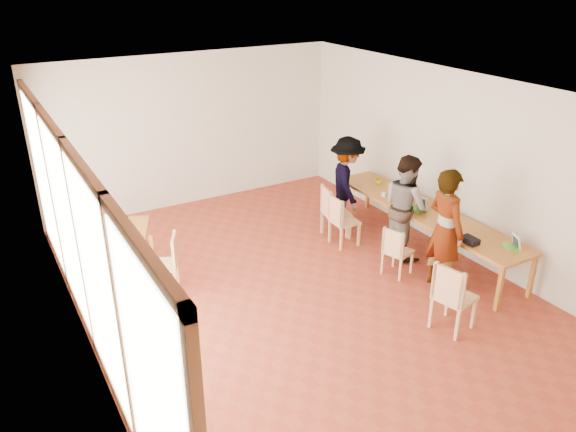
% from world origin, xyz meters
% --- Properties ---
extents(ground, '(8.00, 8.00, 0.00)m').
position_xyz_m(ground, '(0.00, 0.00, 0.00)').
color(ground, '#9C3D25').
rests_on(ground, ground).
extents(wall_back, '(6.00, 0.10, 3.00)m').
position_xyz_m(wall_back, '(0.00, 4.00, 1.50)').
color(wall_back, beige).
rests_on(wall_back, ground).
extents(wall_front, '(6.00, 0.10, 3.00)m').
position_xyz_m(wall_front, '(0.00, -4.00, 1.50)').
color(wall_front, beige).
rests_on(wall_front, ground).
extents(wall_right, '(0.10, 8.00, 3.00)m').
position_xyz_m(wall_right, '(3.00, 0.00, 1.50)').
color(wall_right, beige).
rests_on(wall_right, ground).
extents(window_wall, '(0.10, 8.00, 3.00)m').
position_xyz_m(window_wall, '(-2.96, 0.00, 1.50)').
color(window_wall, white).
rests_on(window_wall, ground).
extents(ceiling, '(6.00, 8.00, 0.04)m').
position_xyz_m(ceiling, '(0.00, 0.00, 3.02)').
color(ceiling, white).
rests_on(ceiling, wall_back).
extents(communal_table, '(0.80, 4.00, 0.75)m').
position_xyz_m(communal_table, '(2.50, 0.00, 0.70)').
color(communal_table, '#BF802A').
rests_on(communal_table, ground).
extents(side_table, '(0.90, 0.90, 0.75)m').
position_xyz_m(side_table, '(-2.12, 1.84, 0.67)').
color(side_table, '#BF802A').
rests_on(side_table, ground).
extents(chair_near, '(0.56, 0.56, 0.53)m').
position_xyz_m(chair_near, '(1.20, -1.93, 0.61)').
color(chair_near, '#E0A670').
rests_on(chair_near, ground).
extents(chair_mid, '(0.48, 0.48, 0.44)m').
position_xyz_m(chair_mid, '(1.53, -0.44, 0.50)').
color(chair_mid, '#E0A670').
rests_on(chair_mid, ground).
extents(chair_far, '(0.43, 0.43, 0.48)m').
position_xyz_m(chair_far, '(1.39, 0.85, 0.56)').
color(chair_far, '#E0A670').
rests_on(chair_far, ground).
extents(chair_empty, '(0.53, 0.53, 0.51)m').
position_xyz_m(chair_empty, '(1.44, 1.21, 0.58)').
color(chair_empty, '#E0A670').
rests_on(chair_empty, ground).
extents(chair_spare, '(0.56, 0.56, 0.48)m').
position_xyz_m(chair_spare, '(-1.64, 0.89, 0.56)').
color(chair_spare, '#E0A670').
rests_on(chair_spare, ground).
extents(person_near, '(0.51, 0.73, 1.90)m').
position_xyz_m(person_near, '(1.91, -1.04, 0.95)').
color(person_near, gray).
rests_on(person_near, ground).
extents(person_mid, '(0.79, 0.94, 1.74)m').
position_xyz_m(person_mid, '(2.14, 0.07, 0.87)').
color(person_mid, gray).
rests_on(person_mid, ground).
extents(person_far, '(1.02, 1.27, 1.71)m').
position_xyz_m(person_far, '(1.95, 1.47, 0.86)').
color(person_far, gray).
rests_on(person_far, ground).
extents(laptop_near, '(0.27, 0.29, 0.20)m').
position_xyz_m(laptop_near, '(2.66, -1.66, 0.80)').
color(laptop_near, green).
rests_on(laptop_near, communal_table).
extents(laptop_mid, '(0.26, 0.29, 0.23)m').
position_xyz_m(laptop_mid, '(2.43, 0.07, 0.81)').
color(laptop_mid, green).
rests_on(laptop_mid, communal_table).
extents(laptop_far, '(0.29, 0.31, 0.23)m').
position_xyz_m(laptop_far, '(2.46, 0.69, 0.81)').
color(laptop_far, green).
rests_on(laptop_far, communal_table).
extents(yellow_mug, '(0.15, 0.15, 0.09)m').
position_xyz_m(yellow_mug, '(2.59, 1.35, 0.80)').
color(yellow_mug, '#C3BC0B').
rests_on(yellow_mug, communal_table).
extents(green_bottle, '(0.07, 0.07, 0.28)m').
position_xyz_m(green_bottle, '(2.77, 0.83, 0.89)').
color(green_bottle, '#1B7C45').
rests_on(green_bottle, communal_table).
extents(clear_glass, '(0.07, 0.07, 0.09)m').
position_xyz_m(clear_glass, '(2.19, -0.97, 0.80)').
color(clear_glass, silver).
rests_on(clear_glass, communal_table).
extents(condiment_cup, '(0.08, 0.08, 0.06)m').
position_xyz_m(condiment_cup, '(2.29, 0.82, 0.78)').
color(condiment_cup, white).
rests_on(condiment_cup, communal_table).
extents(pink_phone, '(0.05, 0.10, 0.01)m').
position_xyz_m(pink_phone, '(2.62, 0.31, 0.76)').
color(pink_phone, '#CF387B').
rests_on(pink_phone, communal_table).
extents(black_pouch, '(0.16, 0.26, 0.09)m').
position_xyz_m(black_pouch, '(2.23, -1.25, 0.80)').
color(black_pouch, black).
rests_on(black_pouch, communal_table).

